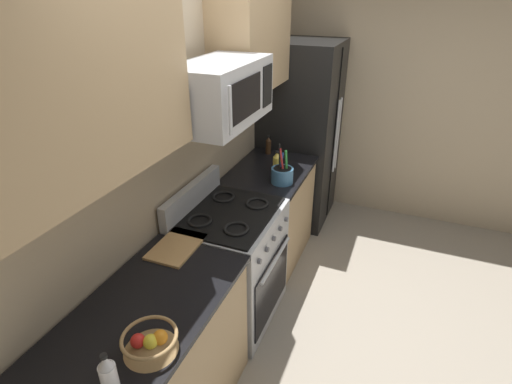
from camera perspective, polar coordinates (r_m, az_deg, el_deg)
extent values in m
plane|color=gray|center=(3.20, 7.61, -19.65)|extent=(16.00, 16.00, 0.00)
cube|color=tan|center=(2.79, -11.47, 5.22)|extent=(8.00, 0.10, 2.60)
cube|color=tan|center=(2.47, -14.21, -23.82)|extent=(1.14, 0.61, 0.88)
cube|color=black|center=(2.14, -15.66, -16.12)|extent=(1.18, 0.65, 0.03)
cube|color=#B2B5BA|center=(3.05, -3.58, -10.65)|extent=(0.76, 0.65, 0.91)
cube|color=black|center=(3.01, 2.32, -13.49)|extent=(0.67, 0.01, 0.51)
cylinder|color=#B2B5BA|center=(2.84, 2.91, -9.73)|extent=(0.57, 0.02, 0.02)
cube|color=black|center=(2.78, -3.86, -3.15)|extent=(0.73, 0.59, 0.02)
cube|color=#B2B5BA|center=(2.87, -9.24, -0.58)|extent=(0.76, 0.06, 0.18)
torus|color=black|center=(2.59, -2.87, -5.34)|extent=(0.17, 0.17, 0.02)
torus|color=black|center=(2.87, 0.16, -1.68)|extent=(0.17, 0.17, 0.02)
torus|color=black|center=(2.70, -8.17, -4.11)|extent=(0.17, 0.17, 0.02)
torus|color=black|center=(2.97, -4.74, -0.70)|extent=(0.17, 0.17, 0.02)
cylinder|color=#4C4C51|center=(2.53, 0.53, -10.02)|extent=(0.04, 0.02, 0.04)
cylinder|color=#4C4C51|center=(2.64, 1.63, -8.34)|extent=(0.04, 0.02, 0.04)
cylinder|color=#4C4C51|center=(2.74, 2.64, -6.77)|extent=(0.04, 0.02, 0.04)
cylinder|color=#4C4C51|center=(2.85, 3.57, -5.33)|extent=(0.04, 0.02, 0.04)
cylinder|color=#4C4C51|center=(2.96, 4.43, -3.99)|extent=(0.04, 0.02, 0.04)
cube|color=tan|center=(3.69, 1.99, -3.34)|extent=(0.86, 0.61, 0.88)
cube|color=black|center=(3.48, 2.11, 3.10)|extent=(0.90, 0.65, 0.03)
cube|color=black|center=(4.22, 6.38, 8.18)|extent=(0.78, 0.72, 1.89)
cube|color=black|center=(4.14, 11.26, 7.44)|extent=(0.01, 0.01, 1.80)
cylinder|color=#B2B5BA|center=(4.08, 11.53, 7.79)|extent=(0.02, 0.02, 0.76)
cylinder|color=#B2B5BA|center=(4.17, 11.81, 8.21)|extent=(0.02, 0.02, 0.76)
cube|color=tan|center=(4.47, 16.26, 13.12)|extent=(0.10, 8.00, 2.60)
cube|color=#B2B5BA|center=(2.48, -5.20, 14.20)|extent=(0.76, 0.40, 0.37)
cube|color=black|center=(2.33, -1.39, 13.46)|extent=(0.42, 0.01, 0.23)
cube|color=black|center=(2.64, 1.66, 15.15)|extent=(0.15, 0.01, 0.26)
cylinder|color=#B2B5BA|center=(2.08, -3.75, 11.65)|extent=(0.02, 0.02, 0.26)
cube|color=tan|center=(1.74, -25.03, 12.51)|extent=(1.17, 0.34, 0.71)
cube|color=tan|center=(3.26, -0.61, 20.92)|extent=(0.89, 0.34, 0.71)
cylinder|color=teal|center=(3.21, 3.82, 2.41)|extent=(0.18, 0.18, 0.13)
cylinder|color=black|center=(3.21, 3.83, 2.58)|extent=(0.15, 0.15, 0.11)
cylinder|color=blue|center=(3.22, 3.66, 3.85)|extent=(0.03, 0.03, 0.22)
cylinder|color=red|center=(3.17, 3.83, 3.98)|extent=(0.02, 0.06, 0.27)
cylinder|color=black|center=(3.16, 3.45, 4.26)|extent=(0.05, 0.04, 0.31)
cylinder|color=green|center=(3.17, 4.42, 3.93)|extent=(0.08, 0.02, 0.27)
cone|color=#9E7A4C|center=(1.91, -15.07, -20.43)|extent=(0.24, 0.24, 0.08)
torus|color=#9E7A4C|center=(1.88, -15.23, -19.62)|extent=(0.25, 0.25, 0.02)
sphere|color=red|center=(1.89, -16.77, -19.97)|extent=(0.06, 0.06, 0.06)
sphere|color=orange|center=(1.88, -13.73, -19.80)|extent=(0.07, 0.07, 0.07)
sphere|color=yellow|center=(1.87, -15.04, -20.22)|extent=(0.07, 0.07, 0.07)
cube|color=tan|center=(2.49, -11.43, -7.74)|extent=(0.37, 0.25, 0.02)
cylinder|color=#382314|center=(3.79, 1.81, 6.52)|extent=(0.05, 0.05, 0.13)
cone|color=#382314|center=(3.76, 1.83, 7.71)|extent=(0.05, 0.05, 0.04)
cylinder|color=black|center=(3.75, 1.84, 8.08)|extent=(0.02, 0.02, 0.01)
cylinder|color=silver|center=(1.76, -20.39, -24.40)|extent=(0.07, 0.07, 0.17)
cone|color=silver|center=(1.68, -21.04, -22.04)|extent=(0.06, 0.06, 0.05)
cylinder|color=black|center=(1.66, -21.24, -21.33)|extent=(0.03, 0.03, 0.01)
cylinder|color=gold|center=(3.39, 3.03, 3.97)|extent=(0.07, 0.07, 0.14)
cone|color=gold|center=(3.35, 3.07, 5.41)|extent=(0.06, 0.06, 0.04)
cylinder|color=black|center=(3.34, 3.08, 5.85)|extent=(0.03, 0.03, 0.01)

